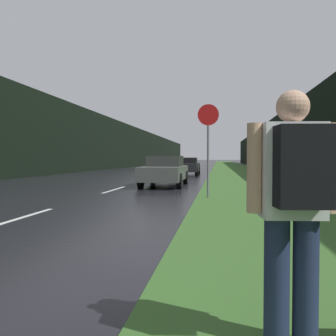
{
  "coord_description": "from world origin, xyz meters",
  "views": [
    {
      "loc": [
        4.13,
        0.8,
        1.26
      ],
      "look_at": [
        2.1,
        15.22,
        0.87
      ],
      "focal_mm": 38.0,
      "sensor_mm": 36.0,
      "label": 1
    }
  ],
  "objects_px": {
    "stop_sign": "(208,141)",
    "car_passing_near": "(165,171)",
    "hitchhiker_with_backpack": "(294,202)",
    "car_passing_far": "(185,166)"
  },
  "relations": [
    {
      "from": "stop_sign",
      "to": "hitchhiker_with_backpack",
      "type": "relative_size",
      "value": 1.74
    },
    {
      "from": "car_passing_near",
      "to": "car_passing_far",
      "type": "bearing_deg",
      "value": -90.0
    },
    {
      "from": "stop_sign",
      "to": "hitchhiker_with_backpack",
      "type": "distance_m",
      "value": 8.96
    },
    {
      "from": "stop_sign",
      "to": "car_passing_far",
      "type": "relative_size",
      "value": 0.65
    },
    {
      "from": "hitchhiker_with_backpack",
      "to": "car_passing_far",
      "type": "height_order",
      "value": "hitchhiker_with_backpack"
    },
    {
      "from": "car_passing_near",
      "to": "hitchhiker_with_backpack",
      "type": "bearing_deg",
      "value": 101.93
    },
    {
      "from": "hitchhiker_with_backpack",
      "to": "car_passing_far",
      "type": "xyz_separation_m",
      "value": [
        -2.89,
        23.98,
        -0.28
      ]
    },
    {
      "from": "hitchhiker_with_backpack",
      "to": "stop_sign",
      "type": "bearing_deg",
      "value": 88.51
    },
    {
      "from": "stop_sign",
      "to": "car_passing_near",
      "type": "xyz_separation_m",
      "value": [
        -2.1,
        4.82,
        -1.1
      ]
    },
    {
      "from": "car_passing_near",
      "to": "stop_sign",
      "type": "bearing_deg",
      "value": 113.53
    }
  ]
}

